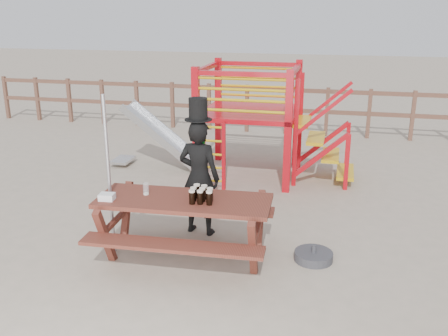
{
  "coord_description": "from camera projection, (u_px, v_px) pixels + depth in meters",
  "views": [
    {
      "loc": [
        1.83,
        -5.34,
        3.04
      ],
      "look_at": [
        0.37,
        0.8,
        1.01
      ],
      "focal_mm": 40.0,
      "sensor_mm": 36.0,
      "label": 1
    }
  ],
  "objects": [
    {
      "name": "ground",
      "position": [
        180.0,
        261.0,
        6.28
      ],
      "size": [
        60.0,
        60.0,
        0.0
      ],
      "primitive_type": "plane",
      "color": "tan",
      "rests_on": "ground"
    },
    {
      "name": "back_fence",
      "position": [
        267.0,
        104.0,
        12.54
      ],
      "size": [
        15.09,
        0.09,
        1.2
      ],
      "color": "brown",
      "rests_on": "ground"
    },
    {
      "name": "playground_fort",
      "position": [
        246.0,
        119.0,
        9.24
      ],
      "size": [
        4.71,
        1.84,
        2.1
      ],
      "color": "#BA0C15",
      "rests_on": "ground"
    },
    {
      "name": "picnic_table",
      "position": [
        184.0,
        222.0,
        6.17
      ],
      "size": [
        2.19,
        1.57,
        0.82
      ],
      "rotation": [
        0.0,
        0.0,
        0.05
      ],
      "color": "maroon",
      "rests_on": "ground"
    },
    {
      "name": "man_with_hat",
      "position": [
        199.0,
        175.0,
        6.84
      ],
      "size": [
        0.64,
        0.47,
        1.92
      ],
      "rotation": [
        0.0,
        0.0,
        2.99
      ],
      "color": "black",
      "rests_on": "ground"
    },
    {
      "name": "metal_pole",
      "position": [
        109.0,
        176.0,
        6.22
      ],
      "size": [
        0.05,
        0.05,
        2.06
      ],
      "primitive_type": "cylinder",
      "color": "#B2B2B7",
      "rests_on": "ground"
    },
    {
      "name": "parasol_base",
      "position": [
        313.0,
        256.0,
        6.28
      ],
      "size": [
        0.48,
        0.48,
        0.21
      ],
      "color": "#36363B",
      "rests_on": "ground"
    },
    {
      "name": "paper_bag",
      "position": [
        107.0,
        197.0,
        6.03
      ],
      "size": [
        0.19,
        0.16,
        0.08
      ],
      "primitive_type": "cube",
      "rotation": [
        0.0,
        0.0,
        0.11
      ],
      "color": "white",
      "rests_on": "picnic_table"
    },
    {
      "name": "stout_pints",
      "position": [
        201.0,
        195.0,
        5.96
      ],
      "size": [
        0.29,
        0.29,
        0.17
      ],
      "color": "black",
      "rests_on": "picnic_table"
    },
    {
      "name": "empty_glasses",
      "position": [
        146.0,
        189.0,
        6.19
      ],
      "size": [
        0.07,
        0.07,
        0.15
      ],
      "color": "silver",
      "rests_on": "picnic_table"
    }
  ]
}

